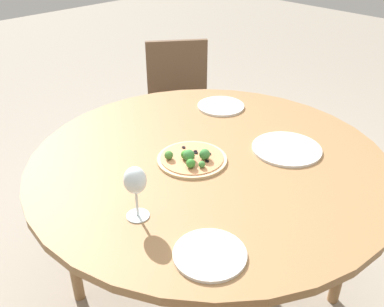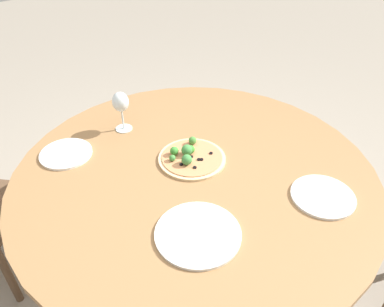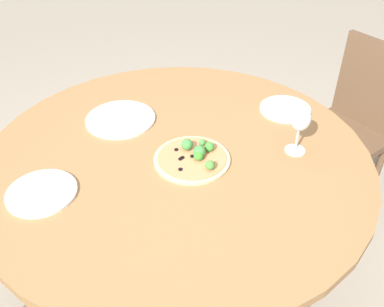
% 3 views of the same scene
% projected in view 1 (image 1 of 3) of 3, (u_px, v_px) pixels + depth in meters
% --- Properties ---
extents(ground_plane, '(12.00, 12.00, 0.00)m').
position_uv_depth(ground_plane, '(206.00, 298.00, 2.02)').
color(ground_plane, gray).
extents(dining_table, '(1.36, 1.36, 0.78)m').
position_uv_depth(dining_table, '(209.00, 171.00, 1.65)').
color(dining_table, olive).
rests_on(dining_table, ground_plane).
extents(chair, '(0.56, 0.56, 0.89)m').
position_uv_depth(chair, '(179.00, 110.00, 2.70)').
color(chair, brown).
rests_on(chair, ground_plane).
extents(pizza, '(0.26, 0.26, 0.06)m').
position_uv_depth(pizza, '(192.00, 158.00, 1.59)').
color(pizza, '#DBBC89').
rests_on(pizza, dining_table).
extents(wine_glass, '(0.07, 0.07, 0.18)m').
position_uv_depth(wine_glass, '(135.00, 182.00, 1.26)').
color(wine_glass, silver).
rests_on(wine_glass, dining_table).
extents(plate_near, '(0.20, 0.20, 0.01)m').
position_uv_depth(plate_near, '(210.00, 254.00, 1.17)').
color(plate_near, silver).
rests_on(plate_near, dining_table).
extents(plate_far, '(0.22, 0.22, 0.01)m').
position_uv_depth(plate_far, '(221.00, 106.00, 2.01)').
color(plate_far, silver).
rests_on(plate_far, dining_table).
extents(plate_side, '(0.27, 0.27, 0.01)m').
position_uv_depth(plate_side, '(287.00, 149.00, 1.67)').
color(plate_side, silver).
rests_on(plate_side, dining_table).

